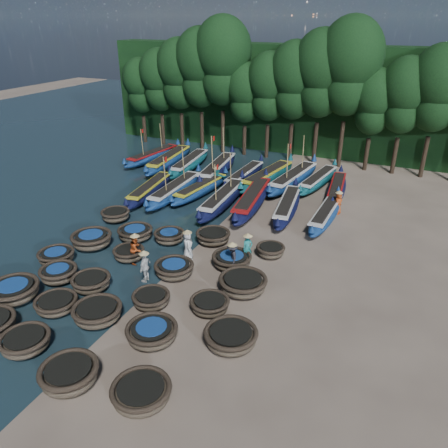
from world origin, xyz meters
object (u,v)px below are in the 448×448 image
at_px(long_boat_5, 223,199).
at_px(long_boat_6, 252,199).
at_px(coracle_8, 152,332).
at_px(coracle_22, 169,236).
at_px(coracle_9, 231,337).
at_px(long_boat_17, 337,189).
at_px(coracle_20, 115,215).
at_px(long_boat_8, 326,214).
at_px(fisherman_4, 145,266).
at_px(coracle_19, 243,283).
at_px(coracle_3, 69,374).
at_px(coracle_14, 210,304).
at_px(long_boat_4, 201,189).
at_px(coracle_24, 271,250).
at_px(fisherman_6, 338,202).
at_px(coracle_4, 141,393).
at_px(coracle_11, 59,273).
at_px(fisherman_0, 188,245).
at_px(coracle_18, 232,260).
at_px(coracle_12, 91,282).
at_px(fisherman_1, 248,247).
at_px(coracle_21, 135,233).
at_px(long_boat_14, 268,176).
at_px(long_boat_15, 294,178).
at_px(coracle_23, 213,236).
at_px(long_boat_11, 190,163).
at_px(long_boat_3, 175,190).
at_px(long_boat_13, 244,175).
at_px(coracle_6, 56,304).
at_px(long_boat_12, 218,169).
at_px(coracle_13, 151,299).
at_px(fisherman_5, 217,177).
at_px(coracle_5, 14,291).
at_px(coracle_2, 25,341).
at_px(long_boat_2, 150,189).
at_px(coracle_17, 174,269).
at_px(fisherman_2, 136,248).
at_px(coracle_10, 56,256).
at_px(long_boat_10, 169,160).
at_px(coracle_15, 92,239).
at_px(fisherman_3, 232,256).

bearing_deg(long_boat_5, long_boat_6, 17.19).
bearing_deg(coracle_8, coracle_22, 115.93).
relative_size(coracle_9, long_boat_17, 0.31).
relative_size(coracle_20, coracle_22, 1.00).
distance_m(long_boat_8, fisherman_4, 12.99).
relative_size(coracle_9, coracle_19, 0.79).
distance_m(coracle_3, long_boat_6, 18.25).
height_order(coracle_14, long_boat_4, long_boat_4).
xyz_separation_m(coracle_20, fisherman_4, (5.91, -5.35, 0.47)).
xyz_separation_m(coracle_24, fisherman_4, (-5.01, -5.07, 0.52)).
xyz_separation_m(long_boat_4, fisherman_6, (10.14, 0.80, 0.35)).
bearing_deg(long_boat_6, coracle_4, -88.05).
height_order(coracle_11, fisherman_0, fisherman_0).
bearing_deg(coracle_19, coracle_18, 126.25).
relative_size(coracle_11, coracle_12, 0.88).
relative_size(coracle_11, fisherman_1, 1.04).
bearing_deg(coracle_21, long_boat_14, 71.98).
distance_m(long_boat_5, long_boat_15, 7.07).
bearing_deg(coracle_23, long_boat_11, 123.99).
bearing_deg(long_boat_3, coracle_18, -45.04).
bearing_deg(long_boat_6, long_boat_14, 90.33).
xyz_separation_m(coracle_9, long_boat_11, (-12.44, 19.57, 0.13)).
bearing_deg(coracle_21, fisherman_4, -49.14).
relative_size(long_boat_13, long_boat_15, 0.85).
bearing_deg(coracle_6, long_boat_12, 93.44).
distance_m(long_boat_14, fisherman_0, 13.52).
distance_m(coracle_13, long_boat_6, 12.88).
height_order(coracle_18, coracle_21, coracle_21).
bearing_deg(long_boat_8, coracle_22, -137.54).
bearing_deg(fisherman_5, long_boat_4, 75.20).
height_order(long_boat_3, fisherman_1, long_boat_3).
bearing_deg(coracle_5, coracle_2, -36.35).
height_order(long_boat_2, long_boat_11, long_boat_11).
bearing_deg(fisherman_0, coracle_17, 149.89).
bearing_deg(fisherman_2, long_boat_3, 2.14).
relative_size(coracle_17, long_boat_13, 0.30).
height_order(coracle_10, fisherman_0, fisherman_0).
distance_m(long_boat_17, fisherman_0, 14.39).
relative_size(coracle_6, long_boat_2, 0.25).
xyz_separation_m(coracle_24, long_boat_10, (-13.64, 11.82, 0.23)).
height_order(coracle_2, coracle_15, coracle_15).
xyz_separation_m(coracle_24, long_boat_17, (1.54, 11.01, 0.12)).
height_order(coracle_24, fisherman_1, fisherman_1).
relative_size(coracle_2, long_boat_2, 0.29).
height_order(long_boat_14, fisherman_4, fisherman_4).
relative_size(coracle_22, fisherman_5, 1.22).
relative_size(coracle_22, fisherman_1, 1.17).
xyz_separation_m(coracle_12, coracle_21, (-1.13, 5.44, 0.01)).
xyz_separation_m(coracle_6, coracle_23, (3.71, 9.03, 0.04)).
bearing_deg(fisherman_1, fisherman_3, -163.29).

